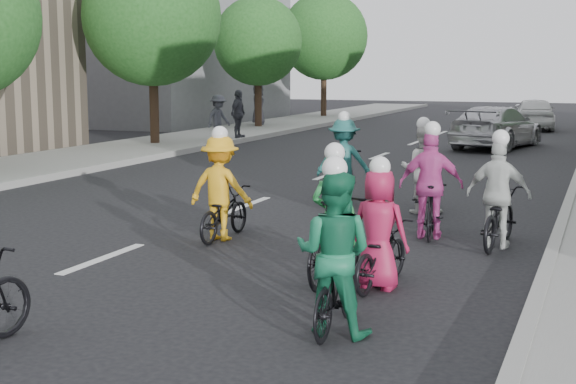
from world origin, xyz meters
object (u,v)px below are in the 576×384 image
Objects in this scene: cyclist_3 at (431,195)px; cyclist_8 at (499,207)px; cyclist_2 at (222,197)px; spectator_1 at (238,114)px; cyclist_5 at (336,233)px; spectator_2 at (258,104)px; follow_car_lead at (496,127)px; cyclist_6 at (423,179)px; cyclist_1 at (335,266)px; spectator_0 at (218,118)px; cyclist_7 at (344,168)px; cyclist_4 at (380,243)px; follow_car_trail at (534,113)px.

cyclist_8 is (1.10, -0.32, -0.09)m from cyclist_3.
cyclist_8 is at bearing -165.28° from cyclist_2.
spectator_1 is (-10.40, 14.64, 0.35)m from cyclist_3.
cyclist_5 is 1.00× the size of spectator_2.
cyclist_3 is 1.01× the size of cyclist_5.
follow_car_lead is (-1.05, 15.88, 0.02)m from cyclist_3.
cyclist_1 is at bearing 85.62° from cyclist_6.
spectator_0 is at bearing -57.70° from cyclist_6.
cyclist_7 is at bearing -99.82° from cyclist_2.
cyclist_7 is at bearing -125.45° from spectator_0.
cyclist_2 is at bearing -32.49° from cyclist_5.
cyclist_8 is at bearing 109.52° from follow_car_lead.
follow_car_lead is (-0.42, 13.64, 0.08)m from cyclist_6.
cyclist_6 is at bearing 103.69° from follow_car_lead.
cyclist_6 is 22.91m from spectator_2.
cyclist_6 reaches higher than spectator_0.
cyclist_3 is 1.14× the size of spectator_0.
cyclist_3 is 3.23m from cyclist_4.
follow_car_lead is at bearing -56.77° from spectator_0.
cyclist_5 is at bearing 82.51° from follow_car_trail.
cyclist_7 reaches higher than cyclist_1.
spectator_2 reaches higher than cyclist_7.
spectator_2 is (-2.31, 7.07, 0.03)m from spectator_1.
spectator_2 is at bearing 17.25° from spectator_1.
cyclist_4 is 0.91× the size of cyclist_6.
cyclist_2 is (-3.16, 3.72, -0.03)m from cyclist_1.
cyclist_6 is (2.46, 3.61, -0.03)m from cyclist_2.
follow_car_trail is at bearing -99.90° from cyclist_6.
cyclist_2 and cyclist_6 have the same top height.
cyclist_6 is at bearing -85.88° from cyclist_1.
cyclist_4 is at bearing -130.70° from spectator_0.
spectator_2 reaches higher than cyclist_3.
cyclist_2 is 1.01× the size of spectator_1.
cyclist_3 is 1.01× the size of spectator_2.
cyclist_3 is 16.73m from spectator_0.
cyclist_6 is (-0.67, 5.47, 0.08)m from cyclist_4.
cyclist_5 reaches higher than follow_car_lead.
cyclist_8 is 0.42× the size of follow_car_trail.
cyclist_1 is 1.02× the size of spectator_1.
spectator_2 reaches higher than cyclist_4.
follow_car_lead is at bearing -79.87° from cyclist_4.
spectator_2 is at bearing -68.05° from cyclist_6.
cyclist_2 is 0.96× the size of cyclist_3.
cyclist_1 is 7.37m from cyclist_6.
spectator_0 is 0.88× the size of spectator_2.
cyclist_8 reaches higher than spectator_0.
cyclist_3 is at bearing 95.93° from cyclist_6.
spectator_1 is (-9.76, 12.40, 0.40)m from cyclist_6.
cyclist_6 is 23.19m from follow_car_trail.
cyclist_4 is (3.13, -1.86, -0.11)m from cyclist_2.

